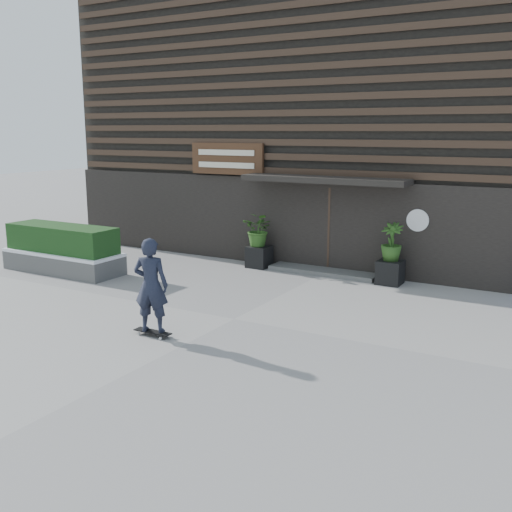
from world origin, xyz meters
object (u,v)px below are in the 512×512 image
Objects in this scene: planter_pot_right at (390,272)px; raised_bed at (64,263)px; skateboarder at (151,286)px; planter_pot_left at (259,257)px.

planter_pot_right reaches higher than raised_bed.
planter_pot_right is 6.65m from skateboarder.
planter_pot_right is (3.80, 0.00, 0.00)m from planter_pot_left.
raised_bed is 1.86× the size of skateboarder.
skateboarder reaches higher than planter_pot_right.
raised_bed is (-8.20, -3.14, -0.05)m from planter_pot_right.
skateboarder is (-2.69, -6.04, 0.68)m from planter_pot_right.
planter_pot_right is at bearing 65.96° from skateboarder.
planter_pot_right is at bearing 0.00° from planter_pot_left.
planter_pot_left is 3.80m from planter_pot_right.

